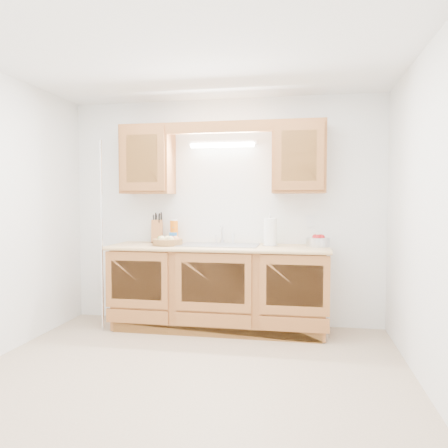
% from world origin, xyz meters
% --- Properties ---
extents(room, '(3.52, 3.50, 2.50)m').
position_xyz_m(room, '(0.00, 0.00, 1.25)').
color(room, tan).
rests_on(room, ground).
extents(base_cabinets, '(2.20, 0.60, 0.86)m').
position_xyz_m(base_cabinets, '(0.00, 1.20, 0.44)').
color(base_cabinets, '#A96231').
rests_on(base_cabinets, ground).
extents(countertop, '(2.30, 0.63, 0.04)m').
position_xyz_m(countertop, '(0.00, 1.19, 0.88)').
color(countertop, '#E7B779').
rests_on(countertop, base_cabinets).
extents(upper_cabinet_left, '(0.55, 0.33, 0.75)m').
position_xyz_m(upper_cabinet_left, '(-0.83, 1.33, 1.83)').
color(upper_cabinet_left, '#A96231').
rests_on(upper_cabinet_left, room).
extents(upper_cabinet_right, '(0.55, 0.33, 0.75)m').
position_xyz_m(upper_cabinet_right, '(0.83, 1.33, 1.83)').
color(upper_cabinet_right, '#A96231').
rests_on(upper_cabinet_right, room).
extents(valance, '(2.20, 0.05, 0.12)m').
position_xyz_m(valance, '(0.00, 1.19, 2.14)').
color(valance, '#A96231').
rests_on(valance, room).
extents(fluorescent_fixture, '(0.76, 0.08, 0.08)m').
position_xyz_m(fluorescent_fixture, '(0.00, 1.42, 2.00)').
color(fluorescent_fixture, white).
rests_on(fluorescent_fixture, room).
extents(sink, '(0.84, 0.46, 0.36)m').
position_xyz_m(sink, '(0.00, 1.21, 0.83)').
color(sink, '#9E9EA3').
rests_on(sink, countertop).
extents(wire_shelf_pole, '(0.03, 0.03, 2.00)m').
position_xyz_m(wire_shelf_pole, '(-1.20, 0.94, 1.00)').
color(wire_shelf_pole, silver).
rests_on(wire_shelf_pole, ground).
extents(outlet_plate, '(0.08, 0.01, 0.12)m').
position_xyz_m(outlet_plate, '(0.95, 1.49, 1.15)').
color(outlet_plate, white).
rests_on(outlet_plate, room).
extents(fruit_basket, '(0.36, 0.36, 0.10)m').
position_xyz_m(fruit_basket, '(-0.54, 1.13, 0.94)').
color(fruit_basket, olive).
rests_on(fruit_basket, countertop).
extents(knife_block, '(0.17, 0.23, 0.36)m').
position_xyz_m(knife_block, '(-0.75, 1.38, 1.03)').
color(knife_block, '#A96231').
rests_on(knife_block, countertop).
extents(orange_canister, '(0.10, 0.10, 0.26)m').
position_xyz_m(orange_canister, '(-0.54, 1.36, 1.03)').
color(orange_canister, orange).
rests_on(orange_canister, countertop).
extents(soap_bottle, '(0.09, 0.09, 0.18)m').
position_xyz_m(soap_bottle, '(-0.54, 1.34, 0.99)').
color(soap_bottle, blue).
rests_on(soap_bottle, countertop).
extents(sponge, '(0.12, 0.08, 0.02)m').
position_xyz_m(sponge, '(0.54, 1.44, 0.91)').
color(sponge, '#CC333F').
rests_on(sponge, countertop).
extents(paper_towel, '(0.18, 0.18, 0.35)m').
position_xyz_m(paper_towel, '(0.54, 1.24, 1.04)').
color(paper_towel, silver).
rests_on(paper_towel, countertop).
extents(apple_bowl, '(0.26, 0.26, 0.13)m').
position_xyz_m(apple_bowl, '(1.03, 1.27, 0.96)').
color(apple_bowl, silver).
rests_on(apple_bowl, countertop).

